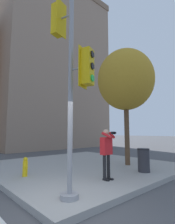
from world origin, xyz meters
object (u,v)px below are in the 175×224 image
Objects in this scene: fire_hydrant at (25,167)px; trash_bin at (144,160)px; traffic_signal_pole at (71,68)px; person_photographer at (107,149)px; street_tree at (126,80)px.

trash_bin is at bearing -33.53° from fire_hydrant.
traffic_signal_pole is 3.29× the size of person_photographer.
fire_hydrant is at bearing 128.71° from person_photographer.
person_photographer is 2.05m from trash_bin.
person_photographer reaches higher than fire_hydrant.
street_tree reaches higher than trash_bin.
person_photographer is at bearing 173.35° from trash_bin.
street_tree is 6.14m from fire_hydrant.
traffic_signal_pole is 4.77m from trash_bin.
trash_bin is (3.79, -2.51, 0.13)m from fire_hydrant.
traffic_signal_pole is 6.01× the size of trash_bin.
traffic_signal_pole reaches higher than person_photographer.
fire_hydrant is at bearing 165.47° from street_tree.
trash_bin reaches higher than fire_hydrant.
street_tree reaches higher than fire_hydrant.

